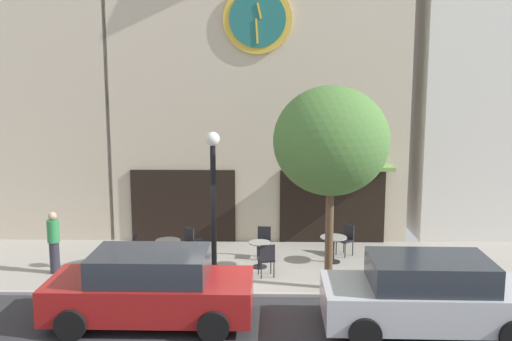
# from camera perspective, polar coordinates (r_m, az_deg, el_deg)

# --- Properties ---
(ground_plane) EXTENTS (27.57, 10.72, 0.13)m
(ground_plane) POSITION_cam_1_polar(r_m,az_deg,el_deg) (13.37, -2.08, -13.56)
(ground_plane) COLOR #9E998E
(clock_building) EXTENTS (9.42, 3.34, 11.84)m
(clock_building) POSITION_cam_1_polar(r_m,az_deg,el_deg) (18.73, 0.23, 12.12)
(clock_building) COLOR beige
(clock_building) RESTS_ON ground_plane
(neighbor_building_left) EXTENTS (6.24, 3.02, 12.83)m
(neighbor_building_left) POSITION_cam_1_polar(r_m,az_deg,el_deg) (20.82, -22.03, 12.04)
(neighbor_building_left) COLOR beige
(neighbor_building_left) RESTS_ON ground_plane
(neighbor_building_right) EXTENTS (5.42, 4.05, 14.31)m
(neighbor_building_right) POSITION_cam_1_polar(r_m,az_deg,el_deg) (21.18, 22.80, 13.95)
(neighbor_building_right) COLOR silver
(neighbor_building_right) RESTS_ON ground_plane
(street_lamp) EXTENTS (0.36, 0.36, 3.84)m
(street_lamp) POSITION_cam_1_polar(r_m,az_deg,el_deg) (14.50, -4.27, -3.57)
(street_lamp) COLOR black
(street_lamp) RESTS_ON ground_plane
(street_tree) EXTENTS (2.78, 2.50, 4.99)m
(street_tree) POSITION_cam_1_polar(r_m,az_deg,el_deg) (13.75, 7.50, 2.90)
(street_tree) COLOR brown
(street_tree) RESTS_ON ground_plane
(cafe_table_center) EXTENTS (0.69, 0.69, 0.77)m
(cafe_table_center) POSITION_cam_1_polar(r_m,az_deg,el_deg) (15.97, -8.76, -7.68)
(cafe_table_center) COLOR black
(cafe_table_center) RESTS_ON ground_plane
(cafe_table_center_right) EXTENTS (0.60, 0.60, 0.72)m
(cafe_table_center_right) POSITION_cam_1_polar(r_m,az_deg,el_deg) (15.81, 0.36, -8.02)
(cafe_table_center_right) COLOR black
(cafe_table_center_right) RESTS_ON ground_plane
(cafe_table_rightmost) EXTENTS (0.75, 0.75, 0.74)m
(cafe_table_rightmost) POSITION_cam_1_polar(r_m,az_deg,el_deg) (16.35, 7.73, -7.25)
(cafe_table_rightmost) COLOR black
(cafe_table_rightmost) RESTS_ON ground_plane
(cafe_chair_left_end) EXTENTS (0.42, 0.42, 0.90)m
(cafe_chair_left_end) POSITION_cam_1_polar(r_m,az_deg,el_deg) (16.28, -11.66, -7.48)
(cafe_chair_left_end) COLOR black
(cafe_chair_left_end) RESTS_ON ground_plane
(cafe_chair_by_entrance) EXTENTS (0.43, 0.43, 0.90)m
(cafe_chair_by_entrance) POSITION_cam_1_polar(r_m,az_deg,el_deg) (16.62, 0.80, -6.93)
(cafe_chair_by_entrance) COLOR black
(cafe_chair_by_entrance) RESTS_ON ground_plane
(cafe_chair_near_lamp) EXTENTS (0.48, 0.48, 0.90)m
(cafe_chair_near_lamp) POSITION_cam_1_polar(r_m,az_deg,el_deg) (15.03, 1.09, -8.69)
(cafe_chair_near_lamp) COLOR black
(cafe_chair_near_lamp) RESTS_ON ground_plane
(cafe_chair_curbside) EXTENTS (0.56, 0.56, 0.90)m
(cafe_chair_curbside) POSITION_cam_1_polar(r_m,az_deg,el_deg) (17.08, 9.02, -6.61)
(cafe_chair_curbside) COLOR black
(cafe_chair_curbside) RESTS_ON ground_plane
(cafe_chair_outer) EXTENTS (0.51, 0.51, 0.90)m
(cafe_chair_outer) POSITION_cam_1_polar(r_m,az_deg,el_deg) (15.24, -10.21, -8.60)
(cafe_chair_outer) COLOR black
(cafe_chair_outer) RESTS_ON ground_plane
(cafe_chair_corner) EXTENTS (0.56, 0.56, 0.90)m
(cafe_chair_corner) POSITION_cam_1_polar(r_m,az_deg,el_deg) (16.62, -6.92, -7.00)
(cafe_chair_corner) COLOR black
(cafe_chair_corner) RESTS_ON ground_plane
(cafe_chair_facing_street) EXTENTS (0.54, 0.54, 0.90)m
(cafe_chair_facing_street) POSITION_cam_1_polar(r_m,az_deg,el_deg) (15.60, -6.13, -8.07)
(cafe_chair_facing_street) COLOR black
(cafe_chair_facing_street) RESTS_ON ground_plane
(pedestrian_green) EXTENTS (0.32, 0.32, 1.67)m
(pedestrian_green) POSITION_cam_1_polar(r_m,az_deg,el_deg) (16.18, -19.52, -6.70)
(pedestrian_green) COLOR #2D2D38
(pedestrian_green) RESTS_ON ground_plane
(parked_car_red) EXTENTS (4.31, 2.04, 1.55)m
(parked_car_red) POSITION_cam_1_polar(r_m,az_deg,el_deg) (12.55, -10.46, -11.43)
(parked_car_red) COLOR maroon
(parked_car_red) RESTS_ON ground_plane
(parked_car_silver) EXTENTS (4.33, 2.07, 1.55)m
(parked_car_silver) POSITION_cam_1_polar(r_m,az_deg,el_deg) (12.48, 16.83, -11.81)
(parked_car_silver) COLOR #B7BABF
(parked_car_silver) RESTS_ON ground_plane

